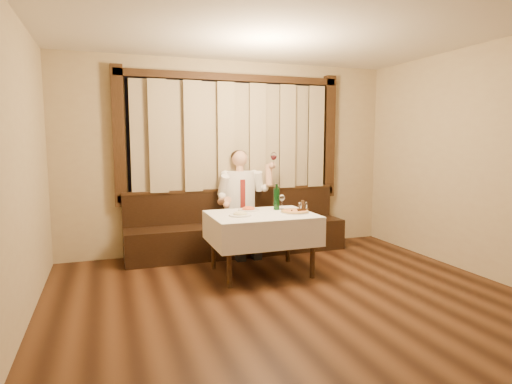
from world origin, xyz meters
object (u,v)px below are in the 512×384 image
object	(u,v)px
pasta_cream	(240,213)
cruet_caddy	(303,208)
seated_man	(242,195)
banquette	(237,232)
pasta_red	(248,208)
dining_table	(261,222)
green_bottle	(277,198)
pizza	(295,211)

from	to	relation	value
pasta_cream	cruet_caddy	xyz separation A→B (m)	(0.82, -0.01, 0.01)
pasta_cream	cruet_caddy	bearing A→B (deg)	-0.76
seated_man	cruet_caddy	bearing A→B (deg)	-64.05
banquette	pasta_red	bearing A→B (deg)	-95.80
dining_table	pasta_cream	size ratio (longest dim) A/B	4.64
banquette	green_bottle	distance (m)	1.05
banquette	seated_man	distance (m)	0.56
pasta_cream	pasta_red	bearing A→B (deg)	57.02
pasta_cream	green_bottle	size ratio (longest dim) A/B	0.79
dining_table	pizza	size ratio (longest dim) A/B	3.55
dining_table	pasta_cream	xyz separation A→B (m)	(-0.29, -0.06, 0.14)
green_bottle	cruet_caddy	bearing A→B (deg)	-47.33
pizza	seated_man	distance (m)	1.08
banquette	pasta_cream	size ratio (longest dim) A/B	11.69
pasta_red	cruet_caddy	size ratio (longest dim) A/B	1.87
dining_table	pasta_red	xyz separation A→B (m)	(-0.08, 0.28, 0.14)
banquette	pizza	bearing A→B (deg)	-69.59
pasta_red	cruet_caddy	distance (m)	0.70
pizza	seated_man	bearing A→B (deg)	109.90
pasta_cream	banquette	bearing A→B (deg)	74.92
pasta_red	green_bottle	world-z (taller)	green_bottle
dining_table	green_bottle	bearing A→B (deg)	35.57
cruet_caddy	seated_man	bearing A→B (deg)	114.85
dining_table	seated_man	distance (m)	0.96
cruet_caddy	seated_man	xyz separation A→B (m)	(-0.49, 1.00, 0.06)
pasta_cream	dining_table	bearing A→B (deg)	10.78
pasta_red	green_bottle	bearing A→B (deg)	-11.56
banquette	cruet_caddy	bearing A→B (deg)	-64.06
dining_table	pasta_cream	bearing A→B (deg)	-169.22
dining_table	pizza	xyz separation A→B (m)	(0.41, -0.08, 0.12)
green_bottle	pizza	bearing A→B (deg)	-65.64
banquette	pizza	xyz separation A→B (m)	(0.41, -1.11, 0.46)
dining_table	pasta_cream	world-z (taller)	pasta_cream
pizza	seated_man	xyz separation A→B (m)	(-0.37, 1.01, 0.09)
dining_table	seated_man	xyz separation A→B (m)	(0.04, 0.93, 0.21)
cruet_caddy	green_bottle	bearing A→B (deg)	131.58
banquette	cruet_caddy	xyz separation A→B (m)	(0.53, -1.09, 0.50)
green_bottle	pasta_red	bearing A→B (deg)	168.44
pasta_cream	seated_man	distance (m)	1.04
cruet_caddy	seated_man	world-z (taller)	seated_man
dining_table	pasta_red	distance (m)	0.32
dining_table	green_bottle	size ratio (longest dim) A/B	3.64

